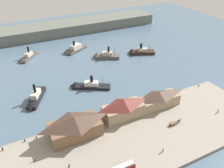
% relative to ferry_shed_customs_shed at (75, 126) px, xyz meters
% --- Properties ---
extents(ground_plane, '(320.00, 320.00, 0.00)m').
position_rel_ferry_shed_customs_shed_xyz_m(ground_plane, '(21.58, 10.08, -5.62)').
color(ground_plane, slate).
extents(quay_promenade, '(110.00, 36.00, 1.20)m').
position_rel_ferry_shed_customs_shed_xyz_m(quay_promenade, '(21.58, -11.92, -5.02)').
color(quay_promenade, gray).
rests_on(quay_promenade, ground).
extents(seawall_edge, '(110.00, 0.80, 1.00)m').
position_rel_ferry_shed_customs_shed_xyz_m(seawall_edge, '(21.58, 6.48, -5.12)').
color(seawall_edge, slate).
rests_on(seawall_edge, ground).
extents(ferry_shed_customs_shed, '(19.70, 10.84, 8.71)m').
position_rel_ferry_shed_customs_shed_xyz_m(ferry_shed_customs_shed, '(0.00, 0.00, 0.00)').
color(ferry_shed_customs_shed, brown).
rests_on(ferry_shed_customs_shed, quay_promenade).
extents(ferry_shed_central_terminal, '(17.53, 8.03, 8.91)m').
position_rel_ferry_shed_customs_shed_xyz_m(ferry_shed_central_terminal, '(21.60, 1.19, 0.10)').
color(ferry_shed_central_terminal, '#998466').
rests_on(ferry_shed_central_terminal, quay_promenade).
extents(ferry_shed_west_terminal, '(20.07, 7.41, 7.67)m').
position_rel_ferry_shed_customs_shed_xyz_m(ferry_shed_west_terminal, '(39.17, 0.77, -0.52)').
color(ferry_shed_west_terminal, '#998466').
rests_on(ferry_shed_west_terminal, quay_promenade).
extents(horse_cart, '(5.77, 1.40, 1.87)m').
position_rel_ferry_shed_customs_shed_xyz_m(horse_cart, '(38.15, -12.55, -3.49)').
color(horse_cart, brown).
rests_on(horse_cart, quay_promenade).
extents(pedestrian_walking_east, '(0.43, 0.43, 1.74)m').
position_rel_ferry_shed_customs_shed_xyz_m(pedestrian_walking_east, '(-25.80, 4.04, -3.63)').
color(pedestrian_walking_east, '#232328').
rests_on(pedestrian_walking_east, quay_promenade).
extents(pedestrian_near_east_shed, '(0.43, 0.43, 1.73)m').
position_rel_ferry_shed_customs_shed_xyz_m(pedestrian_near_east_shed, '(24.68, -22.18, -3.63)').
color(pedestrian_near_east_shed, '#6B5B4C').
rests_on(pedestrian_near_east_shed, quay_promenade).
extents(pedestrian_standing_center, '(0.44, 0.44, 1.79)m').
position_rel_ferry_shed_customs_shed_xyz_m(pedestrian_standing_center, '(-6.93, -13.62, -3.60)').
color(pedestrian_standing_center, '#33384C').
rests_on(pedestrian_standing_center, quay_promenade).
extents(pedestrian_at_waters_edge, '(0.38, 0.38, 1.52)m').
position_rel_ferry_shed_customs_shed_xyz_m(pedestrian_at_waters_edge, '(-16.46, -5.88, -3.73)').
color(pedestrian_at_waters_edge, '#3D4C42').
rests_on(pedestrian_at_waters_edge, quay_promenade).
extents(pedestrian_by_tram, '(0.44, 0.44, 1.76)m').
position_rel_ferry_shed_customs_shed_xyz_m(pedestrian_by_tram, '(59.84, -14.95, -3.62)').
color(pedestrian_by_tram, '#6B5B4C').
rests_on(pedestrian_by_tram, quay_promenade).
extents(mooring_post_center_west, '(0.44, 0.44, 0.90)m').
position_rel_ferry_shed_customs_shed_xyz_m(mooring_post_center_west, '(-18.02, 5.07, -3.97)').
color(mooring_post_center_west, black).
rests_on(mooring_post_center_west, quay_promenade).
extents(mooring_post_east, '(0.44, 0.44, 0.90)m').
position_rel_ferry_shed_customs_shed_xyz_m(mooring_post_east, '(-13.87, 4.72, -3.97)').
color(mooring_post_east, black).
rests_on(mooring_post_east, quay_promenade).
extents(mooring_post_west, '(0.44, 0.44, 0.90)m').
position_rel_ferry_shed_customs_shed_xyz_m(mooring_post_west, '(68.10, 4.84, -3.97)').
color(mooring_post_west, black).
rests_on(mooring_post_west, quay_promenade).
extents(mooring_post_center_east, '(0.44, 0.44, 0.90)m').
position_rel_ferry_shed_customs_shed_xyz_m(mooring_post_center_east, '(53.84, 4.56, -3.97)').
color(mooring_post_center_east, black).
rests_on(mooring_post_center_east, quay_promenade).
extents(ferry_approaching_east, '(18.60, 12.45, 8.92)m').
position_rel_ferry_shed_customs_shed_xyz_m(ferry_approaching_east, '(64.26, 55.87, -4.36)').
color(ferry_approaching_east, black).
rests_on(ferry_approaching_east, ground).
extents(ferry_mid_harbor, '(12.73, 18.58, 9.48)m').
position_rel_ferry_shed_customs_shed_xyz_m(ferry_mid_harbor, '(-9.11, 30.96, -4.08)').
color(ferry_mid_harbor, black).
rests_on(ferry_mid_harbor, ground).
extents(ferry_near_quay, '(17.76, 13.15, 9.46)m').
position_rel_ferry_shed_customs_shed_xyz_m(ferry_near_quay, '(40.68, 60.46, -4.23)').
color(ferry_near_quay, '#514C47').
rests_on(ferry_near_quay, ground).
extents(ferry_outer_harbor, '(15.05, 16.45, 8.90)m').
position_rel_ferry_shed_customs_shed_xyz_m(ferry_outer_harbor, '(-4.45, 80.94, -4.41)').
color(ferry_outer_harbor, '#514C47').
rests_on(ferry_outer_harbor, ground).
extents(ferry_departing_north, '(19.11, 14.67, 9.78)m').
position_rel_ferry_shed_customs_shed_xyz_m(ferry_departing_north, '(25.99, 78.85, -4.23)').
color(ferry_departing_north, '#514C47').
rests_on(ferry_departing_north, ground).
extents(ferry_approaching_west, '(20.69, 14.69, 8.45)m').
position_rel_ferry_shed_customs_shed_xyz_m(ferry_approaching_west, '(16.88, 31.79, -4.50)').
color(ferry_approaching_west, black).
rests_on(ferry_approaching_west, ground).
extents(far_headland, '(180.00, 24.00, 8.00)m').
position_rel_ferry_shed_customs_shed_xyz_m(far_headland, '(21.58, 120.08, -1.62)').
color(far_headland, '#60665B').
rests_on(far_headland, ground).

